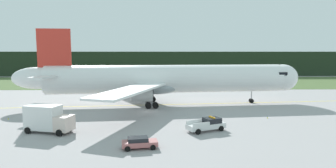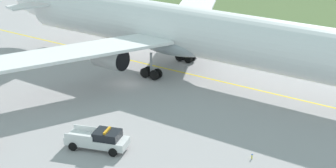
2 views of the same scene
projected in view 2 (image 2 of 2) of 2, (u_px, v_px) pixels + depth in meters
ground at (127, 84)px, 59.43m from camera, size 320.00×320.00×0.00m
grass_verge at (321, 7)px, 96.22m from camera, size 320.00×42.12×0.04m
taxiway_centerline_main at (192, 75)px, 62.30m from camera, size 77.16×7.89×0.01m
airliner at (190, 32)px, 60.61m from camera, size 59.29×44.12×15.48m
ops_pickup_truck at (99, 139)px, 44.60m from camera, size 5.81×4.02×1.94m
apron_cone at (117, 134)px, 46.75m from camera, size 0.61×0.61×0.76m
taxiway_edge_light_east at (252, 156)px, 43.18m from camera, size 0.12×0.12×0.44m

